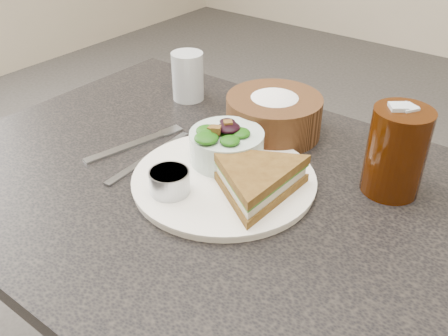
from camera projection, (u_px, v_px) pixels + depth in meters
dining_table at (221, 335)px, 1.02m from camera, size 1.00×0.70×0.75m
dinner_plate at (224, 180)px, 0.82m from camera, size 0.30×0.30×0.01m
sandwich at (255, 180)px, 0.76m from camera, size 0.26×0.26×0.05m
salad_bowl at (227, 141)px, 0.84m from camera, size 0.15×0.15×0.07m
dressing_ramekin at (170, 182)px, 0.77m from camera, size 0.07×0.07×0.04m
orange_wedge at (252, 152)px, 0.85m from camera, size 0.10×0.10×0.03m
fork at (130, 146)px, 0.92m from camera, size 0.06×0.18×0.00m
knife at (149, 157)px, 0.89m from camera, size 0.02×0.21×0.00m
bread_basket at (274, 109)px, 0.94m from camera, size 0.19×0.19×0.10m
cola_glass at (397, 148)px, 0.76m from camera, size 0.10×0.10×0.15m
water_glass at (188, 76)px, 1.07m from camera, size 0.08×0.08×0.10m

